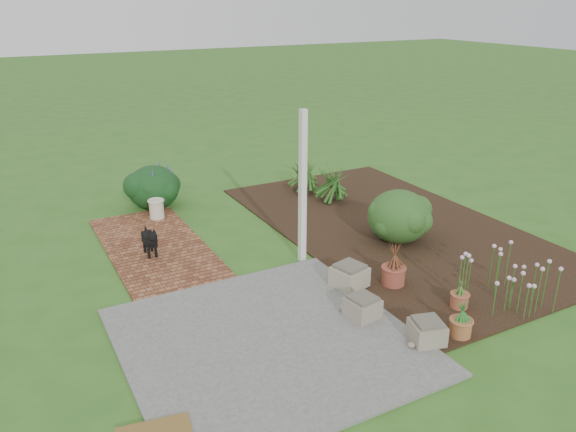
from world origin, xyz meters
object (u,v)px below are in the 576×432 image
stone_trough_near (427,332)px  cream_ceramic_urn (157,209)px  evergreen_shrub (399,215)px  black_dog (150,239)px

stone_trough_near → cream_ceramic_urn: 6.00m
evergreen_shrub → stone_trough_near: bearing=-122.2°
cream_ceramic_urn → black_dog: bearing=-109.2°
cream_ceramic_urn → evergreen_shrub: 4.62m
stone_trough_near → black_dog: 4.73m
cream_ceramic_urn → stone_trough_near: bearing=-72.8°
stone_trough_near → black_dog: (-2.35, 4.10, 0.17)m
stone_trough_near → evergreen_shrub: 3.22m
cream_ceramic_urn → evergreen_shrub: size_ratio=0.34×
black_dog → cream_ceramic_urn: 1.74m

